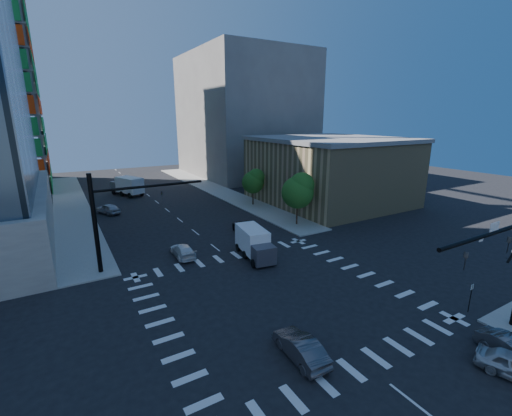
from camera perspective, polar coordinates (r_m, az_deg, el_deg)
ground at (r=28.06m, az=3.46°, el=-14.38°), size 160.00×160.00×0.00m
road_markings at (r=28.06m, az=3.46°, el=-14.37°), size 20.00×20.00×0.01m
sidewalk_ne at (r=67.12m, az=-6.71°, el=3.06°), size 5.00×60.00×0.15m
sidewalk_nw at (r=61.77m, az=-28.41°, el=0.31°), size 5.00×60.00×0.15m
commercial_building at (r=57.95m, az=12.08°, el=6.23°), size 20.50×22.50×10.60m
bg_building_ne at (r=85.58m, az=-2.03°, el=15.07°), size 24.00×30.00×28.00m
signal_mast_nw at (r=33.00m, az=-22.83°, el=-0.71°), size 10.20×0.40×9.00m
tree_south at (r=44.10m, az=7.16°, el=2.97°), size 4.16×4.16×6.82m
tree_north at (r=54.19m, az=-0.35°, el=4.56°), size 3.54×3.52×5.78m
no_parking_sign at (r=29.62m, az=32.19°, el=-12.15°), size 0.30×0.06×2.20m
car_nb_right at (r=26.17m, az=36.91°, el=-18.34°), size 1.85×4.04×1.28m
car_nb_far at (r=41.31m, az=-1.53°, el=-3.46°), size 3.11×5.37×1.41m
car_sb_near at (r=35.66m, az=-12.09°, el=-6.96°), size 1.89×4.43×1.27m
car_sb_mid at (r=54.51m, az=-23.40°, el=-0.12°), size 3.41×4.71×1.49m
car_sb_cross at (r=21.72m, az=7.41°, el=-22.05°), size 1.71×4.30×1.39m
box_truck_near at (r=34.33m, az=-0.09°, el=-6.33°), size 3.13×5.80×2.89m
box_truck_far at (r=66.41m, az=-20.77°, el=3.30°), size 4.93×6.91×3.34m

